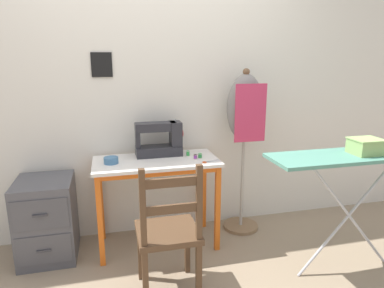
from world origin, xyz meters
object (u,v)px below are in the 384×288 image
scissors (209,162)px  wooden_chair (168,233)px  thread_spool_near_machine (188,153)px  filing_cabinet (47,219)px  thread_spool_far_edge (200,156)px  dress_form (245,117)px  fabric_bowl (111,160)px  storage_box (366,146)px  thread_spool_mid_table (195,157)px  sewing_machine (161,140)px  ironing_board (355,160)px

scissors → wooden_chair: wooden_chair is taller
thread_spool_near_machine → filing_cabinet: size_ratio=0.07×
thread_spool_far_edge → scissors: bearing=-73.3°
filing_cabinet → dress_form: bearing=2.3°
fabric_bowl → dress_form: size_ratio=0.08×
storage_box → thread_spool_mid_table: bearing=147.3°
thread_spool_far_edge → storage_box: (0.99, -0.68, 0.19)m
scissors → thread_spool_mid_table: size_ratio=4.15×
sewing_machine → thread_spool_mid_table: (0.25, -0.17, -0.11)m
thread_spool_near_machine → ironing_board: bearing=-36.4°
sewing_machine → ironing_board: (1.23, -0.82, -0.03)m
thread_spool_far_edge → storage_box: 1.22m
wooden_chair → scissors: bearing=49.5°
sewing_machine → storage_box: 1.53m
filing_cabinet → ironing_board: (2.15, -0.72, 0.53)m
wooden_chair → storage_box: bearing=-3.1°
filing_cabinet → dress_form: size_ratio=0.44×
thread_spool_far_edge → thread_spool_near_machine: bearing=132.7°
storage_box → thread_spool_far_edge: bearing=145.7°
thread_spool_mid_table → storage_box: size_ratio=0.18×
filing_cabinet → sewing_machine: bearing=6.1°
ironing_board → storage_box: storage_box is taller
sewing_machine → fabric_bowl: size_ratio=3.56×
scissors → thread_spool_far_edge: 0.13m
scissors → thread_spool_mid_table: bearing=126.0°
scissors → thread_spool_near_machine: bearing=119.3°
fabric_bowl → thread_spool_mid_table: bearing=-3.1°
fabric_bowl → storage_box: bearing=-22.4°
fabric_bowl → thread_spool_mid_table: size_ratio=3.04×
thread_spool_mid_table → filing_cabinet: thread_spool_mid_table is taller
thread_spool_far_edge → wooden_chair: size_ratio=0.04×
sewing_machine → scissors: bearing=-40.6°
sewing_machine → wooden_chair: size_ratio=0.43×
filing_cabinet → storage_box: size_ratio=3.07×
thread_spool_far_edge → filing_cabinet: (-1.22, 0.06, -0.45)m
sewing_machine → scissors: size_ratio=2.61×
fabric_bowl → wooden_chair: bearing=-62.1°
thread_spool_near_machine → ironing_board: size_ratio=0.04×
fabric_bowl → filing_cabinet: (-0.51, 0.04, -0.45)m
scissors → filing_cabinet: scissors is taller
ironing_board → storage_box: 0.12m
thread_spool_near_machine → wooden_chair: (-0.29, -0.69, -0.33)m
ironing_board → fabric_bowl: bearing=157.4°
thread_spool_far_edge → ironing_board: size_ratio=0.03×
sewing_machine → thread_spool_near_machine: (0.21, -0.07, -0.11)m
fabric_bowl → thread_spool_near_machine: size_ratio=2.55×
fabric_bowl → sewing_machine: bearing=18.2°
wooden_chair → filing_cabinet: size_ratio=1.46×
storage_box → dress_form: bearing=124.9°
ironing_board → thread_spool_near_machine: bearing=143.6°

